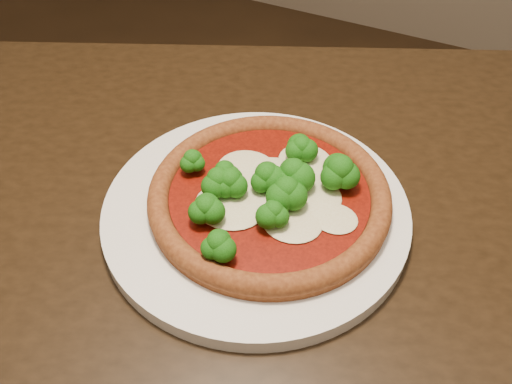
% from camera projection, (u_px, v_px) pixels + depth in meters
% --- Properties ---
extents(dining_table, '(1.41, 1.20, 0.75)m').
position_uv_depth(dining_table, '(230.00, 288.00, 0.70)').
color(dining_table, black).
rests_on(dining_table, floor).
extents(plate, '(0.34, 0.34, 0.02)m').
position_uv_depth(plate, '(256.00, 211.00, 0.64)').
color(plate, white).
rests_on(plate, dining_table).
extents(pizza, '(0.27, 0.27, 0.06)m').
position_uv_depth(pizza, '(270.00, 192.00, 0.63)').
color(pizza, brown).
rests_on(pizza, plate).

